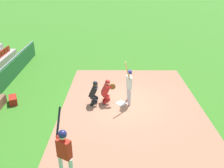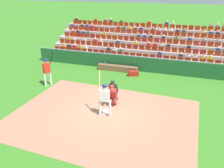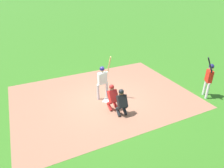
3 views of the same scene
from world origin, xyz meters
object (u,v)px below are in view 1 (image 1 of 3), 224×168
Objects in this scene: home_plate_marker at (121,103)px; home_plate_umpire at (94,92)px; equipment_duffel_bag at (13,100)px; on_deck_batter at (64,149)px; batter_at_plate at (129,83)px; catcher_crouching at (107,90)px.

home_plate_marker is 0.34× the size of home_plate_umpire.
equipment_duffel_bag is 6.11m from on_deck_batter.
equipment_duffel_bag is (-0.26, -4.11, -0.52)m from home_plate_umpire.
on_deck_batter is (4.98, 3.40, 0.99)m from equipment_duffel_bag.
home_plate_marker is 5.48m from equipment_duffel_bag.
equipment_duffel_bag is (-0.22, -5.47, 0.16)m from home_plate_marker.
batter_at_plate is 0.99× the size of on_deck_batter.
on_deck_batter is at bearing -15.28° from catcher_crouching.
batter_at_plate is (-0.07, 0.37, 1.09)m from home_plate_marker.
batter_at_plate is 5.41m from on_deck_batter.
on_deck_batter reaches higher than equipment_duffel_bag.
batter_at_plate reaches higher than home_plate_umpire.
home_plate_marker is at bearing 156.53° from on_deck_batter.
on_deck_batter reaches higher than home_plate_marker.
on_deck_batter reaches higher than home_plate_umpire.
home_plate_umpire is 0.55× the size of on_deck_batter.
catcher_crouching is 4.76m from equipment_duffel_bag.
catcher_crouching is 5.06m from on_deck_batter.
home_plate_umpire is at bearing -86.39° from batter_at_plate.
batter_at_plate reaches higher than catcher_crouching.
equipment_duffel_bag is at bearing -93.55° from home_plate_umpire.
catcher_crouching is at bearing 164.72° from on_deck_batter.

